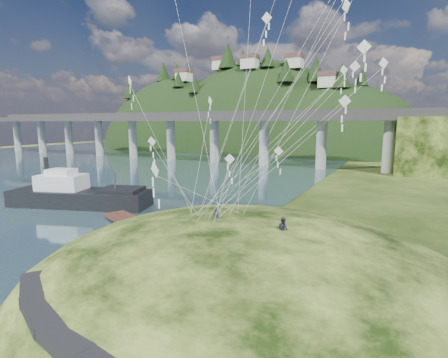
% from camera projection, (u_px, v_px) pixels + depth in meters
% --- Properties ---
extents(ground, '(320.00, 320.00, 0.00)m').
position_uv_depth(ground, '(144.00, 274.00, 27.52)').
color(ground, black).
rests_on(ground, ground).
extents(grass_hill, '(36.00, 32.00, 13.00)m').
position_uv_depth(grass_hill, '(247.00, 303.00, 25.92)').
color(grass_hill, black).
rests_on(grass_hill, ground).
extents(footpath, '(22.29, 5.84, 0.83)m').
position_uv_depth(footpath, '(130.00, 347.00, 15.27)').
color(footpath, black).
rests_on(footpath, ground).
extents(bridge, '(160.00, 11.00, 15.00)m').
position_uv_depth(bridge, '(231.00, 130.00, 99.43)').
color(bridge, '#2D2B2B').
rests_on(bridge, ground).
extents(far_ridge, '(153.00, 70.00, 94.50)m').
position_uv_depth(far_ridge, '(248.00, 166.00, 155.66)').
color(far_ridge, black).
rests_on(far_ridge, ground).
extents(work_barge, '(20.46, 11.09, 6.92)m').
position_uv_depth(work_barge, '(78.00, 194.00, 49.40)').
color(work_barge, black).
rests_on(work_barge, ground).
extents(wooden_dock, '(15.74, 8.83, 1.15)m').
position_uv_depth(wooden_dock, '(143.00, 228.00, 37.65)').
color(wooden_dock, '#3B1E18').
rests_on(wooden_dock, ground).
extents(kite_flyers, '(5.99, 1.10, 1.65)m').
position_uv_depth(kite_flyers, '(260.00, 214.00, 23.44)').
color(kite_flyers, '#242630').
rests_on(kite_flyers, ground).
extents(kite_swarm, '(20.78, 17.46, 18.67)m').
position_uv_depth(kite_swarm, '(280.00, 49.00, 24.03)').
color(kite_swarm, silver).
rests_on(kite_swarm, ground).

